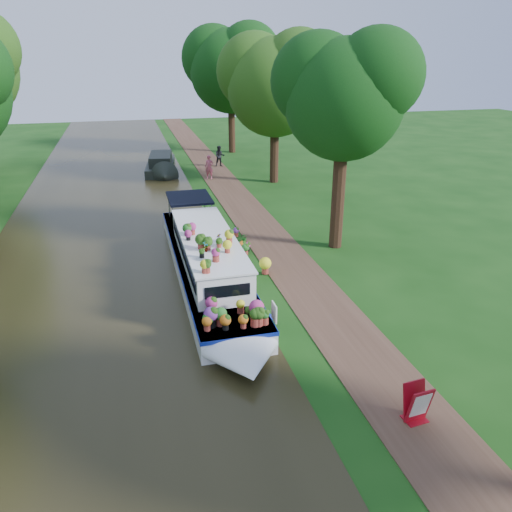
# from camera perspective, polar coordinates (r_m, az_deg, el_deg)

# --- Properties ---
(ground) EXTENTS (100.00, 100.00, 0.00)m
(ground) POSITION_cam_1_polar(r_m,az_deg,el_deg) (18.67, 1.82, -3.18)
(ground) COLOR #123D0F
(ground) RESTS_ON ground
(canal_water) EXTENTS (10.00, 100.00, 0.02)m
(canal_water) POSITION_cam_1_polar(r_m,az_deg,el_deg) (18.08, -16.84, -5.08)
(canal_water) COLOR black
(canal_water) RESTS_ON ground
(towpath) EXTENTS (2.20, 100.00, 0.03)m
(towpath) POSITION_cam_1_polar(r_m,az_deg,el_deg) (19.01, 5.30, -2.74)
(towpath) COLOR #4A3022
(towpath) RESTS_ON ground
(plant_boat) EXTENTS (2.29, 13.52, 2.28)m
(plant_boat) POSITION_cam_1_polar(r_m,az_deg,el_deg) (18.37, -5.39, -0.81)
(plant_boat) COLOR white
(plant_boat) RESTS_ON canal_water
(tree_near_overhang) EXTENTS (5.52, 5.28, 8.99)m
(tree_near_overhang) POSITION_cam_1_polar(r_m,az_deg,el_deg) (21.09, 10.03, 18.12)
(tree_near_overhang) COLOR black
(tree_near_overhang) RESTS_ON ground
(tree_near_mid) EXTENTS (6.90, 6.60, 9.40)m
(tree_near_mid) POSITION_cam_1_polar(r_m,az_deg,el_deg) (32.62, 2.15, 19.54)
(tree_near_mid) COLOR black
(tree_near_mid) RESTS_ON ground
(tree_near_far) EXTENTS (7.59, 7.26, 10.30)m
(tree_near_far) POSITION_cam_1_polar(r_m,az_deg,el_deg) (43.15, -2.98, 21.03)
(tree_near_far) COLOR black
(tree_near_far) RESTS_ON ground
(second_boat) EXTENTS (2.59, 6.75, 1.27)m
(second_boat) POSITION_cam_1_polar(r_m,az_deg,el_deg) (36.93, -10.80, 10.23)
(second_boat) COLOR black
(second_boat) RESTS_ON canal_water
(sandwich_board) EXTENTS (0.61, 0.52, 0.95)m
(sandwich_board) POSITION_cam_1_polar(r_m,az_deg,el_deg) (12.63, 17.92, -15.89)
(sandwich_board) COLOR #A30B19
(sandwich_board) RESTS_ON towpath
(pedestrian_pink) EXTENTS (0.68, 0.58, 1.58)m
(pedestrian_pink) POSITION_cam_1_polar(r_m,az_deg,el_deg) (34.24, -5.37, 10.09)
(pedestrian_pink) COLOR pink
(pedestrian_pink) RESTS_ON towpath
(pedestrian_dark) EXTENTS (0.81, 0.66, 1.53)m
(pedestrian_dark) POSITION_cam_1_polar(r_m,az_deg,el_deg) (37.96, -4.17, 11.31)
(pedestrian_dark) COLOR black
(pedestrian_dark) RESTS_ON towpath
(verge_plant) EXTENTS (0.37, 0.34, 0.37)m
(verge_plant) POSITION_cam_1_polar(r_m,az_deg,el_deg) (22.77, -1.33, 2.16)
(verge_plant) COLOR #1C5C1B
(verge_plant) RESTS_ON ground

